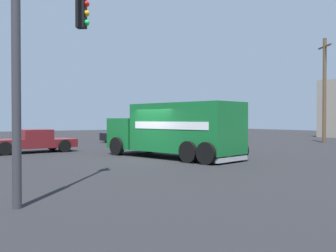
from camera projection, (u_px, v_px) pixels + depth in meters
The scene contains 6 objects.
ground_plane at pixel (148, 159), 18.78m from camera, with size 100.00×100.00×0.00m, color black.
delivery_truck at pixel (175, 129), 19.56m from camera, with size 8.18×4.10×2.80m.
traffic_light_primary at pixel (44, 32), 9.75m from camera, with size 3.51×3.15×6.45m.
pickup_maroon at pixel (31, 140), 22.70m from camera, with size 2.47×5.30×1.38m.
sedan_black at pixel (126, 135), 33.40m from camera, with size 2.06×4.31×1.31m.
utility_pole at pixel (324, 89), 32.18m from camera, with size 1.95×1.24×8.88m.
Camera 1 is at (15.96, -9.88, 1.99)m, focal length 40.49 mm.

